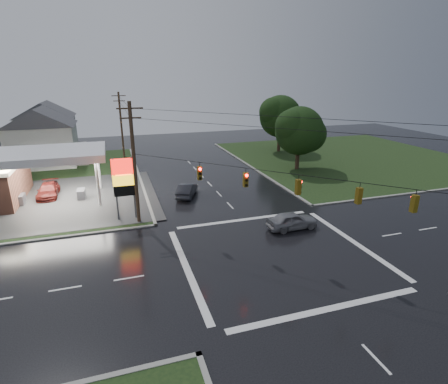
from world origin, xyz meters
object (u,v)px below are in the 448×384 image
object	(u,v)px
tree_ne_near	(300,131)
tree_ne_far	(281,116)
pylon_sign	(124,179)
house_near	(43,136)
house_far	(47,126)
car_crossing	(292,220)
utility_pole_n	(121,124)
car_north	(187,190)
utility_pole_nw	(134,162)
car_pump	(48,190)

from	to	relation	value
tree_ne_near	tree_ne_far	size ratio (longest dim) A/B	0.92
pylon_sign	tree_ne_far	xyz separation A→B (m)	(27.65, 23.49, 2.17)
pylon_sign	house_near	bearing A→B (deg)	112.28
house_far	car_crossing	distance (m)	51.06
tree_ne_near	tree_ne_far	world-z (taller)	tree_ne_far
utility_pole_n	house_near	bearing A→B (deg)	-170.09
tree_ne_near	pylon_sign	bearing A→B (deg)	-154.99
car_north	car_crossing	size ratio (longest dim) A/B	0.99
pylon_sign	car_crossing	world-z (taller)	pylon_sign
utility_pole_nw	tree_ne_far	bearing A→B (deg)	42.59
house_far	tree_ne_near	world-z (taller)	tree_ne_near
car_crossing	car_pump	xyz separation A→B (m)	(-21.95, 16.14, -0.04)
utility_pole_nw	house_far	world-z (taller)	utility_pole_nw
tree_ne_far	car_crossing	size ratio (longest dim) A/B	2.15
car_pump	tree_ne_far	bearing A→B (deg)	21.49
utility_pole_nw	car_crossing	size ratio (longest dim) A/B	2.41
pylon_sign	car_pump	size ratio (longest dim) A/B	1.18
pylon_sign	utility_pole_n	xyz separation A→B (m)	(1.00, 27.50, 1.46)
tree_ne_far	utility_pole_nw	bearing A→B (deg)	-137.41
tree_ne_far	car_crossing	xyz separation A→B (m)	(-13.76, -30.18, -5.40)
pylon_sign	utility_pole_n	size ratio (longest dim) A/B	0.57
house_near	car_north	world-z (taller)	house_near
pylon_sign	car_pump	distance (m)	12.85
house_near	car_north	size ratio (longest dim) A/B	2.44
car_north	car_crossing	bearing A→B (deg)	146.44
pylon_sign	utility_pole_n	distance (m)	27.56
car_crossing	house_near	bearing A→B (deg)	36.07
house_far	car_north	size ratio (longest dim) A/B	2.44
utility_pole_nw	car_north	xyz separation A→B (m)	(5.83, 5.85, -4.97)
house_far	tree_ne_near	distance (m)	44.50
car_pump	tree_ne_near	bearing A→B (deg)	3.60
tree_ne_near	tree_ne_far	distance (m)	12.39
house_near	tree_ne_far	world-z (taller)	tree_ne_far
utility_pole_n	house_near	size ratio (longest dim) A/B	0.95
utility_pole_nw	tree_ne_near	size ratio (longest dim) A/B	1.22
tree_ne_near	car_crossing	size ratio (longest dim) A/B	1.97
car_north	car_pump	world-z (taller)	car_north
car_crossing	utility_pole_n	bearing A→B (deg)	19.63
pylon_sign	utility_pole_nw	distance (m)	2.22
utility_pole_n	house_near	world-z (taller)	utility_pole_n
utility_pole_n	tree_ne_far	bearing A→B (deg)	-8.55
house_near	house_far	xyz separation A→B (m)	(-1.00, 12.00, 0.00)
utility_pole_nw	car_north	distance (m)	9.64
utility_pole_nw	car_north	bearing A→B (deg)	45.11
house_far	tree_ne_far	bearing A→B (deg)	-19.71
house_far	car_crossing	bearing A→B (deg)	-60.17
utility_pole_nw	car_crossing	bearing A→B (deg)	-23.80
utility_pole_n	utility_pole_nw	bearing A→B (deg)	-90.00
tree_ne_near	car_north	distance (m)	19.61
car_crossing	car_pump	world-z (taller)	car_crossing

